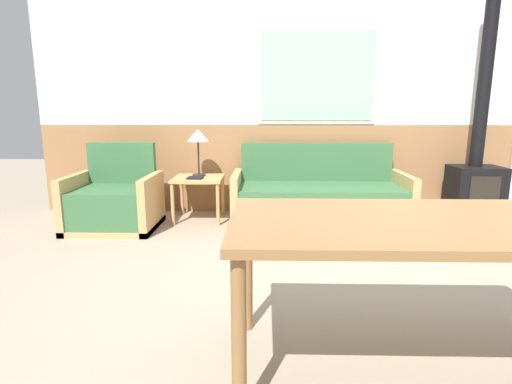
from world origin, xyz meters
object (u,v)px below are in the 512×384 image
object	(u,v)px
side_table	(198,184)
dining_table	(416,236)
table_lamp	(198,138)
wood_stove	(477,163)
couch	(319,199)
armchair	(115,203)

from	to	relation	value
side_table	dining_table	size ratio (longest dim) A/B	0.33
table_lamp	wood_stove	size ratio (longest dim) A/B	0.21
dining_table	wood_stove	size ratio (longest dim) A/B	0.66
couch	armchair	size ratio (longest dim) A/B	2.14
armchair	wood_stove	distance (m)	4.06
side_table	table_lamp	xyz separation A→B (m)	(-0.01, 0.10, 0.52)
couch	wood_stove	xyz separation A→B (m)	(1.79, 0.09, 0.41)
armchair	couch	bearing A→B (deg)	0.14
table_lamp	wood_stove	xyz separation A→B (m)	(3.18, -0.07, -0.27)
side_table	table_lamp	bearing A→B (deg)	94.30
table_lamp	dining_table	world-z (taller)	table_lamp
armchair	table_lamp	distance (m)	1.17
dining_table	armchair	bearing A→B (deg)	134.20
armchair	side_table	bearing A→B (deg)	15.55
side_table	dining_table	distance (m)	3.12
armchair	dining_table	xyz separation A→B (m)	(2.32, -2.39, 0.41)
couch	table_lamp	bearing A→B (deg)	173.17
couch	table_lamp	size ratio (longest dim) A/B	3.58
table_lamp	couch	bearing A→B (deg)	-6.83
armchair	dining_table	size ratio (longest dim) A/B	0.53
wood_stove	armchair	bearing A→B (deg)	-174.52
table_lamp	wood_stove	bearing A→B (deg)	-1.30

